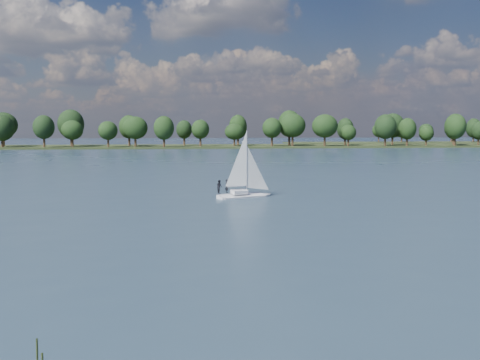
% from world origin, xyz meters
% --- Properties ---
extents(ground, '(700.00, 700.00, 0.00)m').
position_xyz_m(ground, '(0.00, 100.00, 0.00)').
color(ground, '#233342').
rests_on(ground, ground).
extents(far_shore, '(660.00, 40.00, 1.50)m').
position_xyz_m(far_shore, '(0.00, 212.00, 0.00)').
color(far_shore, black).
rests_on(far_shore, ground).
extents(far_shore_back, '(220.00, 30.00, 1.40)m').
position_xyz_m(far_shore_back, '(160.00, 260.00, 0.00)').
color(far_shore_back, black).
rests_on(far_shore_back, ground).
extents(sailboat, '(6.32, 3.89, 8.06)m').
position_xyz_m(sailboat, '(-3.74, 39.25, 2.25)').
color(sailboat, silver).
rests_on(sailboat, ground).
extents(treeline, '(562.59, 73.84, 17.60)m').
position_xyz_m(treeline, '(-16.50, 209.01, 8.03)').
color(treeline, black).
rests_on(treeline, ground).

